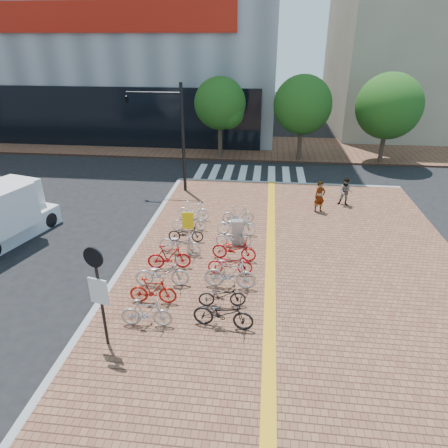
# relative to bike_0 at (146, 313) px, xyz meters

# --- Properties ---
(ground) EXTENTS (120.00, 120.00, 0.00)m
(ground) POSITION_rel_bike_0_xyz_m (1.94, 2.62, -0.66)
(ground) COLOR black
(ground) RESTS_ON ground
(sidewalk) EXTENTS (14.00, 34.00, 0.15)m
(sidewalk) POSITION_rel_bike_0_xyz_m (4.94, -2.38, -0.58)
(sidewalk) COLOR brown
(sidewalk) RESTS_ON ground
(tactile_strip) EXTENTS (0.40, 34.00, 0.01)m
(tactile_strip) POSITION_rel_bike_0_xyz_m (3.94, -2.38, -0.50)
(tactile_strip) COLOR orange
(tactile_strip) RESTS_ON sidewalk
(kerb_west) EXTENTS (0.25, 34.00, 0.15)m
(kerb_west) POSITION_rel_bike_0_xyz_m (-2.06, -2.38, -0.58)
(kerb_west) COLOR gray
(kerb_west) RESTS_ON ground
(kerb_north) EXTENTS (14.00, 0.25, 0.15)m
(kerb_north) POSITION_rel_bike_0_xyz_m (4.94, 14.62, -0.58)
(kerb_north) COLOR gray
(kerb_north) RESTS_ON ground
(far_sidewalk) EXTENTS (70.00, 8.00, 0.15)m
(far_sidewalk) POSITION_rel_bike_0_xyz_m (1.94, 23.62, -0.58)
(far_sidewalk) COLOR brown
(far_sidewalk) RESTS_ON ground
(building_beige) EXTENTS (20.00, 18.00, 18.00)m
(building_beige) POSITION_rel_bike_0_xyz_m (19.94, 34.62, 8.34)
(building_beige) COLOR gray
(building_beige) RESTS_ON ground
(crosswalk) EXTENTS (7.50, 4.00, 0.01)m
(crosswalk) POSITION_rel_bike_0_xyz_m (2.44, 16.62, -0.65)
(crosswalk) COLOR silver
(crosswalk) RESTS_ON ground
(street_trees) EXTENTS (16.20, 4.60, 6.35)m
(street_trees) POSITION_rel_bike_0_xyz_m (6.98, 20.07, 3.44)
(street_trees) COLOR #38281E
(street_trees) RESTS_ON far_sidewalk
(bike_0) EXTENTS (1.70, 0.56, 1.01)m
(bike_0) POSITION_rel_bike_0_xyz_m (0.00, 0.00, 0.00)
(bike_0) COLOR #A5A5AA
(bike_0) RESTS_ON sidewalk
(bike_1) EXTENTS (1.68, 0.53, 1.00)m
(bike_1) POSITION_rel_bike_0_xyz_m (-0.13, 1.23, -0.01)
(bike_1) COLOR #A8140C
(bike_1) RESTS_ON sidewalk
(bike_2) EXTENTS (2.09, 0.97, 1.06)m
(bike_2) POSITION_rel_bike_0_xyz_m (-0.08, 2.31, 0.02)
(bike_2) COLOR #B3B2B7
(bike_2) RESTS_ON sidewalk
(bike_3) EXTENTS (1.79, 0.76, 1.04)m
(bike_3) POSITION_rel_bike_0_xyz_m (-0.11, 3.55, 0.02)
(bike_3) COLOR #B10C0F
(bike_3) RESTS_ON sidewalk
(bike_4) EXTENTS (1.99, 0.97, 1.00)m
(bike_4) POSITION_rel_bike_0_xyz_m (0.07, 4.78, -0.00)
(bike_4) COLOR silver
(bike_4) RESTS_ON sidewalk
(bike_5) EXTENTS (1.63, 0.63, 0.84)m
(bike_5) POSITION_rel_bike_0_xyz_m (0.09, 5.92, -0.08)
(bike_5) COLOR black
(bike_5) RESTS_ON sidewalk
(bike_6) EXTENTS (1.75, 0.79, 0.89)m
(bike_6) POSITION_rel_bike_0_xyz_m (0.02, 7.06, -0.06)
(bike_6) COLOR silver
(bike_6) RESTS_ON sidewalk
(bike_7) EXTENTS (1.70, 0.56, 1.01)m
(bike_7) POSITION_rel_bike_0_xyz_m (-0.02, 8.32, -0.00)
(bike_7) COLOR white
(bike_7) RESTS_ON sidewalk
(bike_8) EXTENTS (2.03, 0.87, 1.04)m
(bike_8) POSITION_rel_bike_0_xyz_m (2.44, 0.23, 0.01)
(bike_8) COLOR black
(bike_8) RESTS_ON sidewalk
(bike_9) EXTENTS (1.69, 0.76, 0.86)m
(bike_9) POSITION_rel_bike_0_xyz_m (2.28, 1.32, -0.08)
(bike_9) COLOR black
(bike_9) RESTS_ON sidewalk
(bike_10) EXTENTS (1.96, 0.61, 1.17)m
(bike_10) POSITION_rel_bike_0_xyz_m (2.44, 2.46, 0.08)
(bike_10) COLOR #AEADB2
(bike_10) RESTS_ON sidewalk
(bike_11) EXTENTS (1.78, 0.71, 0.92)m
(bike_11) POSITION_rel_bike_0_xyz_m (2.35, 3.42, -0.05)
(bike_11) COLOR red
(bike_11) RESTS_ON sidewalk
(bike_12) EXTENTS (1.93, 0.87, 0.98)m
(bike_12) POSITION_rel_bike_0_xyz_m (2.40, 4.55, -0.02)
(bike_12) COLOR #AB0C0E
(bike_12) RESTS_ON sidewalk
(bike_13) EXTENTS (1.61, 0.57, 0.84)m
(bike_13) POSITION_rel_bike_0_xyz_m (2.28, 5.70, -0.08)
(bike_13) COLOR #BBBCC1
(bike_13) RESTS_ON sidewalk
(bike_14) EXTENTS (1.87, 0.65, 0.98)m
(bike_14) POSITION_rel_bike_0_xyz_m (2.30, 6.88, -0.02)
(bike_14) COLOR white
(bike_14) RESTS_ON sidewalk
(bike_15) EXTENTS (1.64, 0.64, 0.96)m
(bike_15) POSITION_rel_bike_0_xyz_m (2.29, 8.13, -0.03)
(bike_15) COLOR #AEADB2
(bike_15) RESTS_ON sidewalk
(pedestrian_a) EXTENTS (0.71, 0.59, 1.67)m
(pedestrian_a) POSITION_rel_bike_0_xyz_m (6.44, 10.14, 0.33)
(pedestrian_a) COLOR gray
(pedestrian_a) RESTS_ON sidewalk
(pedestrian_b) EXTENTS (0.85, 0.73, 1.54)m
(pedestrian_b) POSITION_rel_bike_0_xyz_m (7.96, 11.21, 0.26)
(pedestrian_b) COLOR #4D5362
(pedestrian_b) RESTS_ON sidewalk
(utility_box) EXTENTS (0.58, 0.47, 1.13)m
(utility_box) POSITION_rel_bike_0_xyz_m (2.41, 6.02, 0.06)
(utility_box) COLOR #A8A8AC
(utility_box) RESTS_ON sidewalk
(yellow_sign) EXTENTS (0.48, 0.15, 1.76)m
(yellow_sign) POSITION_rel_bike_0_xyz_m (0.36, 5.22, 0.72)
(yellow_sign) COLOR #B7B7BC
(yellow_sign) RESTS_ON sidewalk
(notice_sign) EXTENTS (0.62, 0.21, 3.36)m
(notice_sign) POSITION_rel_bike_0_xyz_m (-0.98, -0.97, 1.61)
(notice_sign) COLOR black
(notice_sign) RESTS_ON sidewalk
(traffic_light_pole) EXTENTS (3.36, 1.29, 6.25)m
(traffic_light_pole) POSITION_rel_bike_0_xyz_m (-2.73, 12.54, 3.81)
(traffic_light_pole) COLOR black
(traffic_light_pole) RESTS_ON sidewalk
(box_truck) EXTENTS (3.19, 5.08, 2.73)m
(box_truck) POSITION_rel_bike_0_xyz_m (-8.35, 5.54, 0.63)
(box_truck) COLOR silver
(box_truck) RESTS_ON ground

